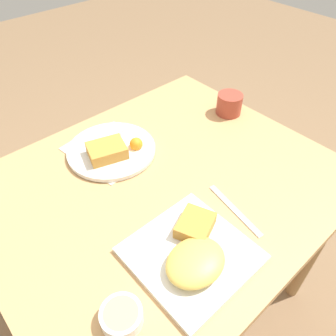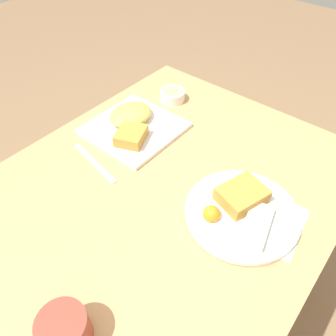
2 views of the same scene
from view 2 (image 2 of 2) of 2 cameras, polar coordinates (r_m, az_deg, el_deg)
ground_plane at (r=1.58m, az=-0.11°, el=-21.67°), size 8.00×8.00×0.00m
dining_table at (r=0.99m, az=-0.16°, el=-6.06°), size 1.04×0.88×0.76m
menu_card at (r=0.88m, az=14.09°, el=-7.56°), size 0.21×0.28×0.00m
plate_square_near at (r=1.10m, az=-6.20°, el=7.66°), size 0.28×0.28×0.06m
plate_oval_far at (r=0.86m, az=12.68°, el=-7.11°), size 0.29×0.29×0.05m
sauce_ramekin at (r=1.23m, az=0.79°, el=12.56°), size 0.09×0.09×0.04m
butter_knife at (r=1.00m, az=-12.65°, el=0.86°), size 0.05×0.21×0.00m
coffee_mug at (r=0.71m, az=-17.52°, el=-25.35°), size 0.09×0.09×0.08m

